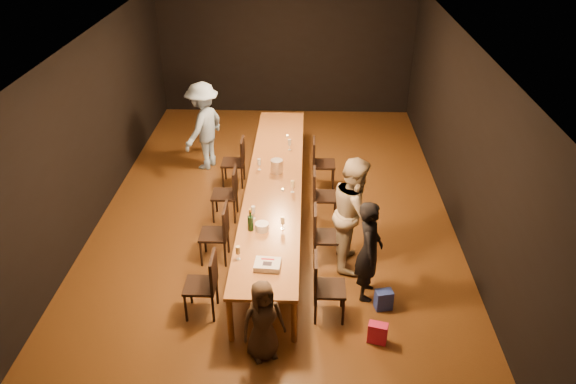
{
  "coord_description": "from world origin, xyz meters",
  "views": [
    {
      "loc": [
        0.5,
        -8.15,
        5.18
      ],
      "look_at": [
        0.25,
        -0.84,
        1.0
      ],
      "focal_mm": 35.0,
      "sensor_mm": 36.0,
      "label": 1
    }
  ],
  "objects_px": {
    "table": "(275,182)",
    "chair_right_0": "(330,288)",
    "birthday_cake": "(268,265)",
    "chair_left_2": "(224,194)",
    "woman_tan": "(355,213)",
    "ice_bucket": "(277,166)",
    "woman_birthday": "(369,250)",
    "chair_left_1": "(214,234)",
    "chair_left_0": "(200,285)",
    "plate_stack": "(262,227)",
    "chair_left_3": "(233,162)",
    "chair_right_2": "(325,196)",
    "chair_right_3": "(324,163)",
    "champagne_bottle": "(250,220)",
    "child": "(263,320)",
    "man_blue": "(203,126)",
    "chair_right_1": "(327,236)"
  },
  "relations": [
    {
      "from": "chair_left_2",
      "to": "woman_tan",
      "type": "bearing_deg",
      "value": -119.72
    },
    {
      "from": "chair_right_1",
      "to": "chair_left_0",
      "type": "distance_m",
      "value": 2.08
    },
    {
      "from": "birthday_cake",
      "to": "table",
      "type": "bearing_deg",
      "value": 94.94
    },
    {
      "from": "chair_left_3",
      "to": "child",
      "type": "relative_size",
      "value": 0.85
    },
    {
      "from": "chair_right_0",
      "to": "plate_stack",
      "type": "relative_size",
      "value": 4.69
    },
    {
      "from": "chair_left_2",
      "to": "birthday_cake",
      "type": "xyz_separation_m",
      "value": [
        0.89,
        -2.36,
        0.32
      ]
    },
    {
      "from": "chair_left_2",
      "to": "ice_bucket",
      "type": "bearing_deg",
      "value": -72.48
    },
    {
      "from": "birthday_cake",
      "to": "chair_left_1",
      "type": "bearing_deg",
      "value": 131.45
    },
    {
      "from": "table",
      "to": "chair_left_1",
      "type": "distance_m",
      "value": 1.49
    },
    {
      "from": "child",
      "to": "man_blue",
      "type": "bearing_deg",
      "value": 83.51
    },
    {
      "from": "chair_right_3",
      "to": "champagne_bottle",
      "type": "height_order",
      "value": "champagne_bottle"
    },
    {
      "from": "chair_left_1",
      "to": "man_blue",
      "type": "xyz_separation_m",
      "value": [
        -0.64,
        3.11,
        0.41
      ]
    },
    {
      "from": "chair_left_2",
      "to": "woman_tan",
      "type": "relative_size",
      "value": 0.53
    },
    {
      "from": "table",
      "to": "man_blue",
      "type": "bearing_deg",
      "value": 127.95
    },
    {
      "from": "chair_left_0",
      "to": "chair_right_3",
      "type": "bearing_deg",
      "value": -25.28
    },
    {
      "from": "chair_right_0",
      "to": "chair_left_2",
      "type": "xyz_separation_m",
      "value": [
        -1.7,
        2.4,
        0.0
      ]
    },
    {
      "from": "chair_left_1",
      "to": "woman_birthday",
      "type": "xyz_separation_m",
      "value": [
        2.24,
        -0.74,
        0.28
      ]
    },
    {
      "from": "chair_left_1",
      "to": "child",
      "type": "height_order",
      "value": "child"
    },
    {
      "from": "chair_right_3",
      "to": "woman_birthday",
      "type": "xyz_separation_m",
      "value": [
        0.54,
        -3.14,
        0.28
      ]
    },
    {
      "from": "chair_left_2",
      "to": "ice_bucket",
      "type": "height_order",
      "value": "ice_bucket"
    },
    {
      "from": "chair_left_0",
      "to": "chair_left_3",
      "type": "bearing_deg",
      "value": 0.0
    },
    {
      "from": "plate_stack",
      "to": "chair_left_0",
      "type": "bearing_deg",
      "value": -130.04
    },
    {
      "from": "ice_bucket",
      "to": "woman_birthday",
      "type": "bearing_deg",
      "value": -58.41
    },
    {
      "from": "chair_left_2",
      "to": "chair_right_0",
      "type": "bearing_deg",
      "value": -144.69
    },
    {
      "from": "chair_right_2",
      "to": "chair_left_0",
      "type": "bearing_deg",
      "value": -35.31
    },
    {
      "from": "woman_birthday",
      "to": "chair_right_2",
      "type": "bearing_deg",
      "value": 21.72
    },
    {
      "from": "chair_right_3",
      "to": "ice_bucket",
      "type": "bearing_deg",
      "value": -41.83
    },
    {
      "from": "chair_left_0",
      "to": "woman_birthday",
      "type": "relative_size",
      "value": 0.62
    },
    {
      "from": "chair_left_3",
      "to": "woman_birthday",
      "type": "xyz_separation_m",
      "value": [
        2.24,
        -3.14,
        0.28
      ]
    },
    {
      "from": "table",
      "to": "chair_right_0",
      "type": "bearing_deg",
      "value": -70.5
    },
    {
      "from": "table",
      "to": "chair_left_2",
      "type": "xyz_separation_m",
      "value": [
        -0.85,
        0.0,
        -0.24
      ]
    },
    {
      "from": "man_blue",
      "to": "child",
      "type": "xyz_separation_m",
      "value": [
        1.53,
        -5.05,
        -0.33
      ]
    },
    {
      "from": "chair_right_1",
      "to": "chair_left_3",
      "type": "relative_size",
      "value": 1.0
    },
    {
      "from": "chair_left_2",
      "to": "champagne_bottle",
      "type": "distance_m",
      "value": 1.68
    },
    {
      "from": "birthday_cake",
      "to": "chair_right_0",
      "type": "bearing_deg",
      "value": 1.16
    },
    {
      "from": "chair_left_0",
      "to": "chair_left_2",
      "type": "relative_size",
      "value": 1.0
    },
    {
      "from": "chair_left_0",
      "to": "chair_left_3",
      "type": "height_order",
      "value": "same"
    },
    {
      "from": "chair_left_0",
      "to": "ice_bucket",
      "type": "bearing_deg",
      "value": -18.06
    },
    {
      "from": "child",
      "to": "table",
      "type": "bearing_deg",
      "value": 67.29
    },
    {
      "from": "chair_right_1",
      "to": "woman_tan",
      "type": "height_order",
      "value": "woman_tan"
    },
    {
      "from": "chair_left_3",
      "to": "champagne_bottle",
      "type": "height_order",
      "value": "champagne_bottle"
    },
    {
      "from": "plate_stack",
      "to": "ice_bucket",
      "type": "distance_m",
      "value": 1.78
    },
    {
      "from": "chair_right_0",
      "to": "chair_left_1",
      "type": "bearing_deg",
      "value": -125.22
    },
    {
      "from": "chair_left_0",
      "to": "woman_tan",
      "type": "distance_m",
      "value": 2.45
    },
    {
      "from": "chair_left_0",
      "to": "chair_left_1",
      "type": "relative_size",
      "value": 1.0
    },
    {
      "from": "chair_right_2",
      "to": "chair_left_0",
      "type": "xyz_separation_m",
      "value": [
        -1.7,
        -2.4,
        0.0
      ]
    },
    {
      "from": "woman_birthday",
      "to": "birthday_cake",
      "type": "relative_size",
      "value": 4.25
    },
    {
      "from": "woman_birthday",
      "to": "birthday_cake",
      "type": "bearing_deg",
      "value": 113.61
    },
    {
      "from": "chair_right_0",
      "to": "plate_stack",
      "type": "height_order",
      "value": "chair_right_0"
    },
    {
      "from": "chair_right_2",
      "to": "woman_tan",
      "type": "height_order",
      "value": "woman_tan"
    }
  ]
}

